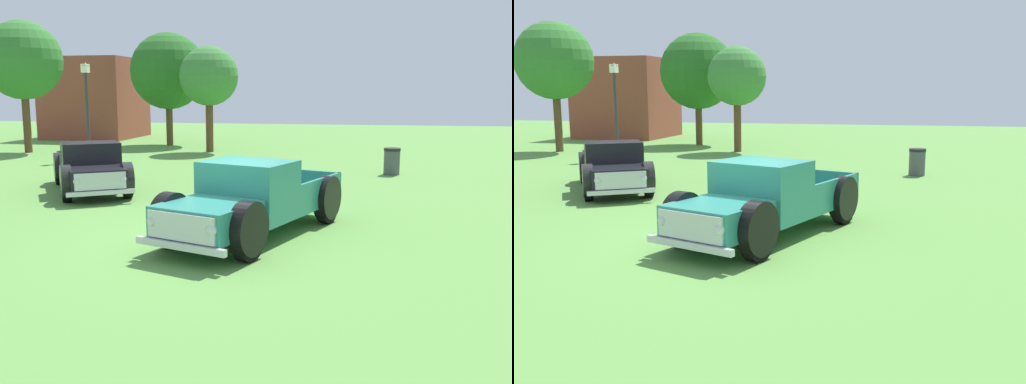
% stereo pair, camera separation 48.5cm
% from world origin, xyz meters
% --- Properties ---
extents(ground_plane, '(80.00, 80.00, 0.00)m').
position_xyz_m(ground_plane, '(0.00, 0.00, 0.00)').
color(ground_plane, '#5B9342').
extents(pickup_truck_foreground, '(3.47, 5.48, 1.58)m').
position_xyz_m(pickup_truck_foreground, '(0.63, 0.30, 0.75)').
color(pickup_truck_foreground, '#2D8475').
rests_on(pickup_truck_foreground, ground_plane).
extents(pickup_truck_behind_left, '(4.02, 4.99, 1.48)m').
position_xyz_m(pickup_truck_behind_left, '(-4.91, 4.70, 0.71)').
color(pickup_truck_behind_left, black).
rests_on(pickup_truck_behind_left, ground_plane).
extents(lamp_post_near, '(0.36, 0.36, 4.13)m').
position_xyz_m(lamp_post_near, '(-8.73, 12.21, 2.16)').
color(lamp_post_near, '#2D2D33').
rests_on(lamp_post_near, ground_plane).
extents(trash_can, '(0.59, 0.59, 0.95)m').
position_xyz_m(trash_can, '(3.91, 10.08, 0.48)').
color(trash_can, '#4C4C51').
rests_on(trash_can, ground_plane).
extents(oak_tree_east, '(2.83, 2.83, 5.04)m').
position_xyz_m(oak_tree_east, '(-4.47, 16.35, 3.60)').
color(oak_tree_east, brown).
rests_on(oak_tree_east, ground_plane).
extents(oak_tree_west, '(3.69, 3.69, 6.20)m').
position_xyz_m(oak_tree_west, '(-13.01, 14.47, 4.34)').
color(oak_tree_west, brown).
rests_on(oak_tree_west, ground_plane).
extents(oak_tree_center, '(4.06, 4.06, 6.00)m').
position_xyz_m(oak_tree_center, '(-7.53, 19.32, 3.95)').
color(oak_tree_center, brown).
rests_on(oak_tree_center, ground_plane).
extents(brick_pavilion, '(5.18, 5.30, 4.93)m').
position_xyz_m(brick_pavilion, '(-13.80, 23.52, 2.47)').
color(brick_pavilion, brown).
rests_on(brick_pavilion, ground_plane).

